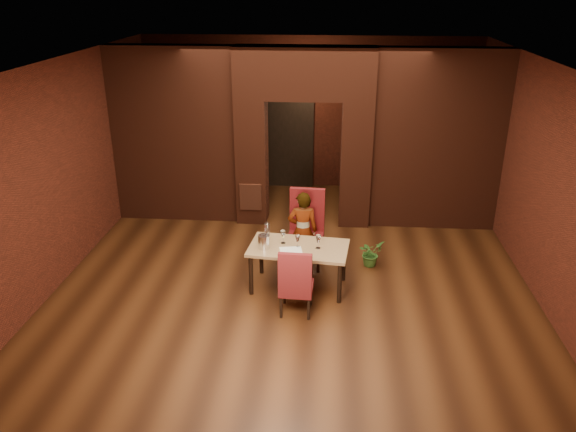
% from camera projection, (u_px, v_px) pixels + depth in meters
% --- Properties ---
extents(floor, '(8.00, 8.00, 0.00)m').
position_uv_depth(floor, '(296.00, 270.00, 8.86)').
color(floor, '#462511').
rests_on(floor, ground).
extents(ceiling, '(7.00, 8.00, 0.04)m').
position_uv_depth(ceiling, '(297.00, 62.00, 7.62)').
color(ceiling, silver).
rests_on(ceiling, ground).
extents(wall_back, '(7.00, 0.04, 3.20)m').
position_uv_depth(wall_back, '(309.00, 114.00, 11.91)').
color(wall_back, maroon).
rests_on(wall_back, ground).
extents(wall_front, '(7.00, 0.04, 3.20)m').
position_uv_depth(wall_front, '(263.00, 330.00, 4.57)').
color(wall_front, maroon).
rests_on(wall_front, ground).
extents(wall_left, '(0.04, 8.00, 3.20)m').
position_uv_depth(wall_left, '(66.00, 168.00, 8.50)').
color(wall_left, maroon).
rests_on(wall_left, ground).
extents(wall_right, '(0.04, 8.00, 3.20)m').
position_uv_depth(wall_right, '(541.00, 180.00, 7.98)').
color(wall_right, maroon).
rests_on(wall_right, ground).
extents(pillar_left, '(0.55, 0.55, 2.30)m').
position_uv_depth(pillar_left, '(252.00, 161.00, 10.32)').
color(pillar_left, maroon).
rests_on(pillar_left, ground).
extents(pillar_right, '(0.55, 0.55, 2.30)m').
position_uv_depth(pillar_right, '(356.00, 163.00, 10.18)').
color(pillar_right, maroon).
rests_on(pillar_right, ground).
extents(lintel, '(2.45, 0.55, 0.90)m').
position_uv_depth(lintel, '(305.00, 73.00, 9.63)').
color(lintel, maroon).
rests_on(lintel, ground).
extents(wing_wall_left, '(2.28, 0.35, 3.20)m').
position_uv_depth(wing_wall_left, '(175.00, 136.00, 10.25)').
color(wing_wall_left, maroon).
rests_on(wing_wall_left, ground).
extents(wing_wall_right, '(2.28, 0.35, 3.20)m').
position_uv_depth(wing_wall_right, '(437.00, 141.00, 9.90)').
color(wing_wall_right, maroon).
rests_on(wing_wall_right, ground).
extents(vent_panel, '(0.40, 0.03, 0.50)m').
position_uv_depth(vent_panel, '(251.00, 197.00, 10.29)').
color(vent_panel, '#9A472C').
rests_on(vent_panel, ground).
extents(rear_door, '(0.90, 0.08, 2.10)m').
position_uv_depth(rear_door, '(290.00, 139.00, 12.10)').
color(rear_door, black).
rests_on(rear_door, ground).
extents(rear_door_frame, '(1.02, 0.04, 2.22)m').
position_uv_depth(rear_door_frame, '(290.00, 140.00, 12.07)').
color(rear_door_frame, black).
rests_on(rear_door_frame, ground).
extents(dining_table, '(1.49, 0.94, 0.67)m').
position_uv_depth(dining_table, '(299.00, 267.00, 8.24)').
color(dining_table, '#A38055').
rests_on(dining_table, ground).
extents(chair_far, '(0.59, 0.59, 1.22)m').
position_uv_depth(chair_far, '(305.00, 230.00, 8.80)').
color(chair_far, maroon).
rests_on(chair_far, ground).
extents(chair_near, '(0.46, 0.46, 0.98)m').
position_uv_depth(chair_near, '(296.00, 280.00, 7.57)').
color(chair_near, maroon).
rests_on(chair_near, ground).
extents(person_seated, '(0.49, 0.34, 1.28)m').
position_uv_depth(person_seated, '(303.00, 231.00, 8.70)').
color(person_seated, beige).
rests_on(person_seated, ground).
extents(wine_glass_a, '(0.08, 0.08, 0.20)m').
position_uv_depth(wine_glass_a, '(283.00, 237.00, 8.19)').
color(wine_glass_a, silver).
rests_on(wine_glass_a, dining_table).
extents(wine_glass_b, '(0.07, 0.07, 0.18)m').
position_uv_depth(wine_glass_b, '(298.00, 241.00, 8.07)').
color(wine_glass_b, white).
rests_on(wine_glass_b, dining_table).
extents(wine_glass_c, '(0.08, 0.08, 0.20)m').
position_uv_depth(wine_glass_c, '(318.00, 242.00, 8.03)').
color(wine_glass_c, white).
rests_on(wine_glass_c, dining_table).
extents(tasting_sheet, '(0.35, 0.28, 0.00)m').
position_uv_depth(tasting_sheet, '(291.00, 250.00, 8.00)').
color(tasting_sheet, white).
rests_on(tasting_sheet, dining_table).
extents(wine_bucket, '(0.17, 0.17, 0.20)m').
position_uv_depth(wine_bucket, '(264.00, 242.00, 8.03)').
color(wine_bucket, silver).
rests_on(wine_bucket, dining_table).
extents(water_bottle, '(0.07, 0.07, 0.32)m').
position_uv_depth(water_bottle, '(267.00, 232.00, 8.18)').
color(water_bottle, white).
rests_on(water_bottle, dining_table).
extents(potted_plant, '(0.51, 0.51, 0.43)m').
position_uv_depth(potted_plant, '(371.00, 253.00, 8.93)').
color(potted_plant, '#376927').
rests_on(potted_plant, ground).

